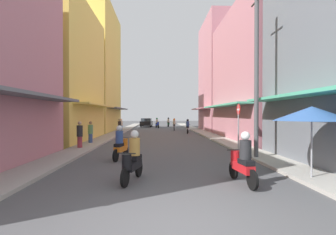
# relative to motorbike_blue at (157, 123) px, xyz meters

# --- Properties ---
(ground_plane) EXTENTS (111.04, 111.04, 0.00)m
(ground_plane) POSITION_rel_motorbike_blue_xyz_m (0.38, -12.56, -0.70)
(ground_plane) COLOR #4C4C4F
(sidewalk_left) EXTENTS (1.52, 58.47, 0.12)m
(sidewalk_left) POSITION_rel_motorbike_blue_xyz_m (-4.39, -12.56, -0.64)
(sidewalk_left) COLOR #9E9991
(sidewalk_left) RESTS_ON ground
(sidewalk_right) EXTENTS (1.52, 58.47, 0.12)m
(sidewalk_right) POSITION_rel_motorbike_blue_xyz_m (5.16, -12.56, -0.64)
(sidewalk_right) COLOR #ADA89E
(sidewalk_right) RESTS_ON ground
(building_left_mid) EXTENTS (7.05, 9.68, 10.46)m
(building_left_mid) POSITION_rel_motorbike_blue_xyz_m (-8.14, -18.32, 4.52)
(building_left_mid) COLOR #EFD159
(building_left_mid) RESTS_ON ground
(building_left_far) EXTENTS (7.05, 10.33, 14.68)m
(building_left_far) POSITION_rel_motorbike_blue_xyz_m (-8.14, -7.81, 6.63)
(building_left_far) COLOR #EFD159
(building_left_far) RESTS_ON ground
(building_right_mid) EXTENTS (7.05, 12.08, 10.60)m
(building_right_mid) POSITION_rel_motorbike_blue_xyz_m (8.91, -17.99, 4.59)
(building_right_mid) COLOR #B7727F
(building_right_mid) RESTS_ON ground
(building_right_far) EXTENTS (7.05, 8.79, 13.82)m
(building_right_far) POSITION_rel_motorbike_blue_xyz_m (8.91, -7.04, 6.20)
(building_right_far) COLOR #B7727F
(building_right_far) RESTS_ON ground
(motorbike_blue) EXTENTS (0.68, 1.77, 1.58)m
(motorbike_blue) POSITION_rel_motorbike_blue_xyz_m (0.00, 0.00, 0.00)
(motorbike_blue) COLOR black
(motorbike_blue) RESTS_ON ground
(motorbike_red) EXTENTS (0.55, 1.81, 1.58)m
(motorbike_red) POSITION_rel_motorbike_blue_xyz_m (2.63, -30.94, 0.00)
(motorbike_red) COLOR black
(motorbike_red) RESTS_ON ground
(motorbike_white) EXTENTS (0.60, 1.80, 1.58)m
(motorbike_white) POSITION_rel_motorbike_blue_xyz_m (3.38, -11.00, 0.00)
(motorbike_white) COLOR black
(motorbike_white) RESTS_ON ground
(motorbike_black) EXTENTS (0.66, 1.78, 1.58)m
(motorbike_black) POSITION_rel_motorbike_blue_xyz_m (-0.66, -30.48, 0.00)
(motorbike_black) COLOR black
(motorbike_black) RESTS_ON ground
(motorbike_orange) EXTENTS (0.64, 1.78, 1.58)m
(motorbike_orange) POSITION_rel_motorbike_blue_xyz_m (-1.59, -26.73, 0.00)
(motorbike_orange) COLOR black
(motorbike_orange) RESTS_ON ground
(motorbike_green) EXTENTS (0.55, 1.81, 1.58)m
(motorbike_green) POSITION_rel_motorbike_blue_xyz_m (1.84, 3.45, 0.00)
(motorbike_green) COLOR black
(motorbike_green) RESTS_ON ground
(motorbike_silver) EXTENTS (0.55, 1.81, 1.58)m
(motorbike_silver) POSITION_rel_motorbike_blue_xyz_m (2.23, -5.77, 0.00)
(motorbike_silver) COLOR black
(motorbike_silver) RESTS_ON ground
(parked_car) EXTENTS (2.02, 4.21, 1.45)m
(parked_car) POSITION_rel_motorbike_blue_xyz_m (-1.80, 3.57, 0.04)
(parked_car) COLOR black
(parked_car) RESTS_ON ground
(pedestrian_far) EXTENTS (0.34, 0.34, 1.60)m
(pedestrian_far) POSITION_rel_motorbike_blue_xyz_m (-4.56, -20.74, 0.10)
(pedestrian_far) COLOR #334C8C
(pedestrian_far) RESTS_ON ground
(pedestrian_foreground) EXTENTS (0.34, 0.34, 1.68)m
(pedestrian_foreground) POSITION_rel_motorbike_blue_xyz_m (-4.49, -23.34, 0.13)
(pedestrian_foreground) COLOR #99333F
(pedestrian_foreground) RESTS_ON ground
(pedestrian_crossing) EXTENTS (0.44, 0.44, 1.64)m
(pedestrian_crossing) POSITION_rel_motorbike_blue_xyz_m (-4.26, -9.70, 0.22)
(pedestrian_crossing) COLOR #99333F
(pedestrian_crossing) RESTS_ON ground
(pedestrian_midway) EXTENTS (0.34, 0.34, 1.55)m
(pedestrian_midway) POSITION_rel_motorbike_blue_xyz_m (-4.41, -7.32, 0.07)
(pedestrian_midway) COLOR #334C8C
(pedestrian_midway) RESTS_ON ground
(vendor_umbrella) EXTENTS (2.29, 2.29, 2.33)m
(vendor_umbrella) POSITION_rel_motorbike_blue_xyz_m (4.90, -30.66, 1.39)
(vendor_umbrella) COLOR #99999E
(vendor_umbrella) RESTS_ON ground
(utility_pole) EXTENTS (0.20, 1.20, 7.89)m
(utility_pole) POSITION_rel_motorbike_blue_xyz_m (4.65, -26.91, 3.32)
(utility_pole) COLOR #4C4C4F
(utility_pole) RESTS_ON ground
(street_sign_no_entry) EXTENTS (0.07, 0.60, 2.65)m
(street_sign_no_entry) POSITION_rel_motorbike_blue_xyz_m (4.55, -24.66, 1.01)
(street_sign_no_entry) COLOR gray
(street_sign_no_entry) RESTS_ON ground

